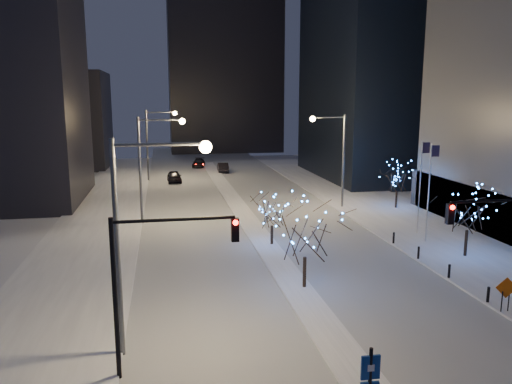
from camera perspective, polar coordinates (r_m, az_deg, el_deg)
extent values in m
plane|color=silver|center=(24.50, 9.97, -17.96)|extent=(160.00, 160.00, 0.00)
cube|color=#B1B7C0|center=(56.82, -2.45, -1.16)|extent=(20.00, 130.00, 0.02)
cube|color=white|center=(51.97, -1.66, -2.21)|extent=(2.00, 80.00, 0.15)
cube|color=white|center=(47.55, 18.54, -3.99)|extent=(10.00, 90.00, 0.15)
cube|color=white|center=(42.14, -18.67, -5.87)|extent=(8.00, 90.00, 0.15)
cube|color=black|center=(91.92, -22.21, 7.63)|extent=(18.00, 16.00, 16.00)
cube|color=black|center=(113.28, -3.70, 15.40)|extent=(24.00, 14.00, 42.00)
cylinder|color=#595E66|center=(23.13, -15.55, -6.50)|extent=(0.24, 0.24, 10.00)
cylinder|color=#595E66|center=(22.13, -10.98, 5.36)|extent=(4.00, 0.16, 0.16)
sphere|color=#FFCA7F|center=(22.23, -5.79, 5.14)|extent=(0.56, 0.56, 0.56)
cylinder|color=#595E66|center=(47.56, -13.11, 2.35)|extent=(0.24, 0.24, 10.00)
cylinder|color=#595E66|center=(47.09, -10.90, 8.10)|extent=(4.00, 0.16, 0.16)
sphere|color=#FFCA7F|center=(47.13, -8.44, 8.00)|extent=(0.56, 0.56, 0.56)
cylinder|color=#595E66|center=(72.38, -12.33, 5.16)|extent=(0.24, 0.24, 10.00)
cylinder|color=#595E66|center=(72.07, -10.87, 8.94)|extent=(4.00, 0.16, 0.16)
sphere|color=#FFCA7F|center=(72.10, -9.26, 8.87)|extent=(0.56, 0.56, 0.56)
cylinder|color=#595E66|center=(53.90, 9.96, 3.42)|extent=(0.24, 0.24, 10.00)
cylinder|color=#595E66|center=(52.93, 8.33, 8.45)|extent=(3.50, 0.16, 0.16)
sphere|color=#FFCA7F|center=(52.39, 6.50, 8.30)|extent=(0.56, 0.56, 0.56)
cylinder|color=black|center=(21.76, -15.79, -11.82)|extent=(0.20, 0.20, 7.00)
cylinder|color=black|center=(20.63, -9.32, -3.14)|extent=(5.00, 0.14, 0.14)
cube|color=black|center=(20.97, -2.41, -4.33)|extent=(0.32, 0.28, 1.00)
sphere|color=#FF0C05|center=(20.70, -2.35, -3.52)|extent=(0.22, 0.22, 0.22)
cylinder|color=black|center=(26.81, 25.91, -0.89)|extent=(5.00, 0.14, 0.14)
cube|color=black|center=(25.52, 21.28, -2.34)|extent=(0.32, 0.28, 1.00)
sphere|color=#FF0C05|center=(25.30, 21.55, -1.65)|extent=(0.22, 0.22, 0.22)
cylinder|color=silver|center=(42.33, 19.11, -0.15)|extent=(0.10, 0.10, 8.00)
cube|color=black|center=(42.03, 19.81, 4.43)|extent=(0.70, 0.03, 0.90)
cylinder|color=silver|center=(44.76, 18.21, 0.47)|extent=(0.10, 0.10, 8.00)
cube|color=black|center=(44.48, 18.86, 4.80)|extent=(0.70, 0.03, 0.90)
cylinder|color=black|center=(32.06, 25.01, -10.58)|extent=(0.16, 0.16, 0.90)
cylinder|color=black|center=(35.16, 21.21, -8.43)|extent=(0.16, 0.16, 0.90)
cylinder|color=black|center=(38.42, 18.08, -6.61)|extent=(0.16, 0.16, 0.90)
cylinder|color=black|center=(41.82, 15.46, -5.06)|extent=(0.16, 0.16, 0.90)
imported|color=black|center=(70.95, -9.32, 1.73)|extent=(2.04, 4.72, 1.58)
imported|color=black|center=(79.99, -3.82, 2.83)|extent=(1.78, 4.67, 1.52)
imported|color=black|center=(86.21, -6.57, 3.31)|extent=(2.68, 5.04, 1.39)
cylinder|color=black|center=(31.34, 5.57, -9.08)|extent=(0.22, 0.22, 1.91)
cylinder|color=black|center=(40.08, 1.82, -4.90)|extent=(0.22, 0.22, 1.51)
cylinder|color=black|center=(40.23, 22.86, -5.37)|extent=(0.22, 0.22, 1.96)
cylinder|color=black|center=(55.23, 15.73, -0.81)|extent=(0.22, 0.22, 1.79)
cube|color=navy|center=(17.74, 12.95, -18.94)|extent=(0.65, 0.10, 0.84)
cylinder|color=black|center=(30.98, 26.28, -11.17)|extent=(0.06, 0.06, 1.16)
cylinder|color=black|center=(31.22, 26.91, -11.05)|extent=(0.06, 0.06, 1.16)
cube|color=#D65A0B|center=(30.83, 26.72, -9.74)|extent=(1.17, 0.28, 1.19)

